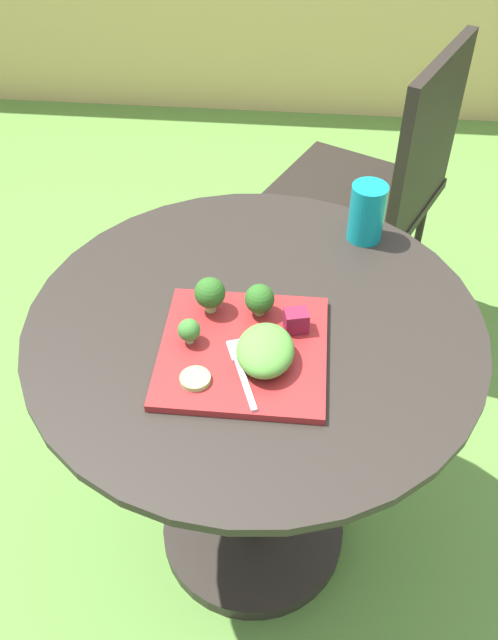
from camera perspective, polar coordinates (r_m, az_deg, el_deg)
ground_plane at (r=1.79m, az=0.33°, el=-17.24°), size 12.00×12.00×0.00m
patio_table at (r=1.42m, az=0.40°, el=-8.63°), size 0.81×0.81×0.73m
patio_chair at (r=2.00m, az=11.02°, el=11.50°), size 0.59×0.59×0.90m
salad_plate at (r=1.14m, az=-0.49°, el=-2.58°), size 0.28×0.28×0.01m
drinking_glass at (r=1.38m, az=9.75°, el=8.59°), size 0.07×0.07×0.12m
fork at (r=1.11m, az=-0.59°, el=-3.94°), size 0.07×0.15×0.00m
lettuce_mound at (r=1.10m, az=1.37°, el=-2.54°), size 0.09×0.12×0.05m
broccoli_floret_0 at (r=1.18m, az=-3.28°, el=2.24°), size 0.05×0.05×0.07m
broccoli_floret_1 at (r=1.13m, az=-5.01°, el=-0.86°), size 0.04×0.04×0.05m
broccoli_floret_2 at (r=1.18m, az=0.89°, el=1.75°), size 0.05×0.05×0.06m
cucumber_slice_0 at (r=1.09m, az=-4.50°, el=-4.90°), size 0.05×0.05×0.01m
beet_chunk_0 at (r=1.16m, az=3.95°, el=-0.07°), size 0.05×0.04×0.04m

